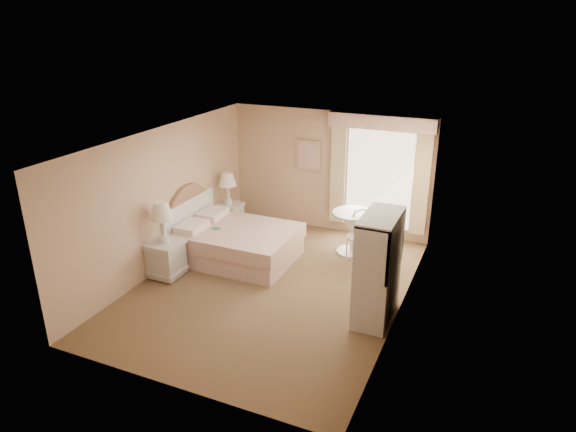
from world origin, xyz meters
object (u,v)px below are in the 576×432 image
at_px(armoire, 378,276).
at_px(nightstand_near, 165,249).
at_px(cafe_chair, 361,232).
at_px(bed, 233,241).
at_px(nightstand_far, 229,210).
at_px(round_table, 353,226).

bearing_deg(armoire, nightstand_near, -177.43).
bearing_deg(cafe_chair, bed, -157.79).
height_order(bed, nightstand_far, bed).
relative_size(bed, armoire, 1.27).
bearing_deg(bed, nightstand_far, 123.11).
height_order(bed, round_table, bed).
xyz_separation_m(nightstand_near, nightstand_far, (-0.00, 2.19, -0.03)).
bearing_deg(cafe_chair, nightstand_far, 176.21).
distance_m(nightstand_near, cafe_chair, 3.48).
height_order(round_table, cafe_chair, cafe_chair).
xyz_separation_m(bed, nightstand_far, (-0.72, 1.10, 0.13)).
relative_size(bed, nightstand_near, 1.57).
height_order(bed, armoire, armoire).
distance_m(bed, armoire, 3.10).
bearing_deg(armoire, bed, 162.56).
relative_size(bed, nightstand_far, 1.68).
bearing_deg(cafe_chair, armoire, -65.51).
distance_m(cafe_chair, armoire, 1.90).
height_order(nightstand_far, round_table, nightstand_far).
height_order(nightstand_far, cafe_chair, nightstand_far).
height_order(bed, cafe_chair, bed).
relative_size(bed, cafe_chair, 2.13).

